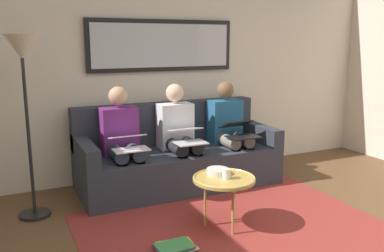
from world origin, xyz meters
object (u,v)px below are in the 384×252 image
Objects in this scene: couch at (176,157)px; person_left at (229,128)px; bowl at (218,171)px; laptop_black at (239,130)px; person_right at (122,138)px; magazine_stack at (175,247)px; framed_mirror at (163,46)px; person_middle at (179,133)px; laptop_white at (129,142)px; laptop_silver at (188,135)px; coffee_table at (224,180)px; cup at (226,174)px; standing_lamp at (23,68)px.

person_left is (-0.64, 0.07, 0.30)m from couch.
bowl is 0.50× the size of laptop_black.
magazine_stack is (-0.02, 1.35, -0.58)m from person_right.
framed_mirror is 1.55× the size of person_middle.
couch is at bearing -153.59° from laptop_white.
laptop_silver is at bearing 1.55° from laptop_black.
framed_mirror is (0.00, -0.39, 1.24)m from couch.
framed_mirror reaches higher than person_left.
framed_mirror is 1.31m from laptop_black.
person_right reaches higher than magazine_stack.
coffee_table is 1.57× the size of laptop_white.
bowl is (0.00, -0.11, 0.04)m from coffee_table.
couch is 6.74× the size of magazine_stack.
bowl is at bearing 55.53° from person_left.
person_right is (0.57, -1.15, 0.17)m from coffee_table.
laptop_silver is (0.64, 0.24, 0.02)m from person_left.
person_right is 1.47m from magazine_stack.
magazine_stack is (0.62, 1.35, -0.58)m from person_middle.
laptop_black reaches higher than cup.
person_left is 3.16× the size of laptop_silver.
cup reaches higher than magazine_stack.
standing_lamp is (1.48, -0.84, 0.89)m from bowl.
bowl is 0.77m from magazine_stack.
coffee_table is 5.99× the size of cup.
cup is 1.19m from person_middle.
coffee_table is at bearing 147.28° from standing_lamp.
person_right reaches higher than laptop_silver.
laptop_black reaches higher than laptop_silver.
cup is at bearing 85.87° from laptop_silver.
couch is at bearing -24.78° from laptop_black.
couch reaches higher than coffee_table.
framed_mirror reaches higher than bowl.
laptop_black reaches higher than bowl.
person_right is (0.57, -1.18, 0.11)m from cup.
person_left is 0.23m from laptop_black.
laptop_white is (1.28, 0.02, -0.00)m from laptop_black.
framed_mirror is 1.55× the size of person_left.
bowl is at bearing 150.42° from standing_lamp.
couch is 6.39× the size of laptop_white.
person_right is at bearing 35.53° from framed_mirror.
cup reaches higher than bowl.
magazine_stack is (0.62, 1.42, -0.28)m from couch.
couch is at bearing -93.34° from coffee_table.
person_right reaches higher than coffee_table.
laptop_black is (-0.64, 0.30, 0.32)m from couch.
magazine_stack is at bearing 91.13° from laptop_white.
person_middle is at bearing -19.51° from laptop_black.
person_left is at bearing 173.87° from couch.
standing_lamp is (0.93, -1.15, 1.34)m from magazine_stack.
cup is at bearing 146.46° from standing_lamp.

